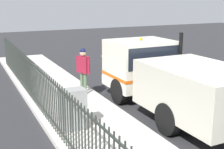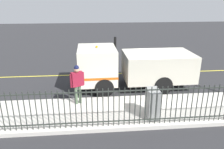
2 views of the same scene
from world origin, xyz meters
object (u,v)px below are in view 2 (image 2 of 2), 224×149
worker_standing (77,81)px  utility_cabinet (153,103)px  work_truck (128,65)px  traffic_cone (136,72)px

worker_standing → utility_cabinet: 3.43m
worker_standing → utility_cabinet: bearing=-50.8°
work_truck → utility_cabinet: bearing=-173.2°
work_truck → traffic_cone: (-1.69, 0.85, -1.01)m
work_truck → traffic_cone: bearing=-27.3°
worker_standing → traffic_cone: size_ratio=3.22×
worker_standing → work_truck: bearing=13.0°
utility_cabinet → worker_standing: bearing=-115.6°
utility_cabinet → traffic_cone: size_ratio=2.11×
traffic_cone → utility_cabinet: bearing=-4.2°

